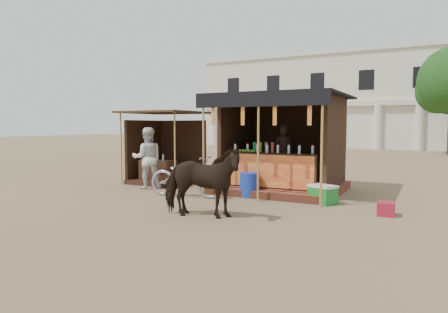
% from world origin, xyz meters
% --- Properties ---
extents(ground, '(120.00, 120.00, 0.00)m').
position_xyz_m(ground, '(0.00, 0.00, 0.00)').
color(ground, '#846B4C').
rests_on(ground, ground).
extents(main_stall, '(3.60, 3.61, 2.78)m').
position_xyz_m(main_stall, '(1.00, 3.36, 1.03)').
color(main_stall, brown).
rests_on(main_stall, ground).
extents(secondary_stall, '(2.40, 2.40, 2.38)m').
position_xyz_m(secondary_stall, '(-3.17, 3.24, 0.85)').
color(secondary_stall, '#382014').
rests_on(secondary_stall, ground).
extents(cow, '(1.91, 1.16, 1.50)m').
position_xyz_m(cow, '(0.64, -0.68, 0.75)').
color(cow, black).
rests_on(cow, ground).
extents(motorbike, '(2.17, 1.01, 1.10)m').
position_xyz_m(motorbike, '(-0.95, 1.22, 0.55)').
color(motorbike, '#9E9FA6').
rests_on(motorbike, ground).
extents(bystander, '(1.15, 1.12, 1.87)m').
position_xyz_m(bystander, '(-2.80, 1.90, 0.93)').
color(bystander, silver).
rests_on(bystander, ground).
extents(blue_barrel, '(0.57, 0.57, 0.66)m').
position_xyz_m(blue_barrel, '(0.56, 2.00, 0.33)').
color(blue_barrel, '#1737AF').
rests_on(blue_barrel, ground).
extents(red_crate, '(0.39, 0.43, 0.29)m').
position_xyz_m(red_crate, '(4.06, 1.31, 0.15)').
color(red_crate, maroon).
rests_on(red_crate, ground).
extents(cooler, '(0.76, 0.66, 0.46)m').
position_xyz_m(cooler, '(2.54, 2.00, 0.23)').
color(cooler, '#1C7F29').
rests_on(cooler, ground).
extents(background_building, '(26.00, 7.45, 8.18)m').
position_xyz_m(background_building, '(-2.00, 29.94, 3.98)').
color(background_building, silver).
rests_on(background_building, ground).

